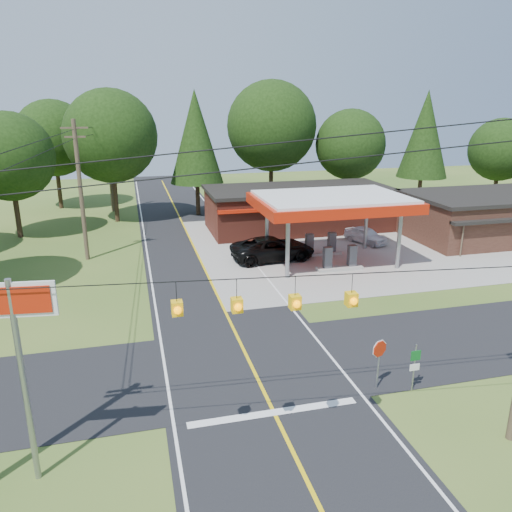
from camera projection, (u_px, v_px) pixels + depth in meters
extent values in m
plane|color=#3B5A20|center=(251.00, 366.00, 21.94)|extent=(120.00, 120.00, 0.00)
cube|color=black|center=(251.00, 365.00, 21.94)|extent=(8.00, 120.00, 0.02)
cube|color=black|center=(251.00, 365.00, 21.94)|extent=(70.00, 7.00, 0.02)
cube|color=yellow|center=(251.00, 365.00, 21.93)|extent=(0.15, 110.00, 0.00)
cylinder|color=gray|center=(288.00, 247.00, 32.21)|extent=(0.28, 0.28, 4.20)
cylinder|color=gray|center=(267.00, 229.00, 36.84)|extent=(0.28, 0.28, 4.20)
cylinder|color=gray|center=(399.00, 239.00, 34.09)|extent=(0.28, 0.28, 4.20)
cylinder|color=gray|center=(366.00, 223.00, 38.72)|extent=(0.28, 0.28, 4.20)
cube|color=#B81E09|center=(332.00, 203.00, 34.80)|extent=(10.60, 7.40, 0.70)
cube|color=white|center=(332.00, 197.00, 34.68)|extent=(10.00, 7.00, 0.25)
cube|color=#9E9B93|center=(339.00, 268.00, 34.38)|extent=(3.20, 0.90, 0.22)
cube|color=#3F3F44|center=(328.00, 258.00, 33.93)|extent=(0.55, 0.45, 1.50)
cube|color=#3F3F44|center=(352.00, 256.00, 34.35)|extent=(0.55, 0.45, 1.50)
cube|color=#9E9B93|center=(320.00, 253.00, 37.72)|extent=(3.20, 0.90, 0.22)
cube|color=#3F3F44|center=(309.00, 244.00, 37.26)|extent=(0.55, 0.45, 1.50)
cube|color=#3F3F44|center=(332.00, 242.00, 37.68)|extent=(0.55, 0.45, 1.50)
cube|color=maroon|center=(298.00, 210.00, 45.06)|extent=(16.00, 7.00, 3.50)
cube|color=black|center=(299.00, 189.00, 44.49)|extent=(16.40, 7.40, 0.30)
cube|color=#B81E09|center=(312.00, 207.00, 41.44)|extent=(16.00, 0.50, 0.25)
cylinder|color=#473828|center=(81.00, 192.00, 35.23)|extent=(0.30, 0.30, 10.00)
cube|color=#473828|center=(74.00, 128.00, 33.93)|extent=(1.80, 0.12, 0.12)
cube|color=#473828|center=(75.00, 137.00, 34.10)|extent=(1.40, 0.12, 0.12)
cylinder|color=#473828|center=(109.00, 166.00, 51.39)|extent=(0.30, 0.30, 9.50)
cube|color=yellow|center=(177.00, 308.00, 14.20)|extent=(0.32, 0.32, 0.42)
cube|color=yellow|center=(237.00, 305.00, 14.41)|extent=(0.32, 0.32, 0.42)
cube|color=yellow|center=(295.00, 302.00, 14.63)|extent=(0.32, 0.32, 0.42)
cube|color=yellow|center=(351.00, 299.00, 14.84)|extent=(0.32, 0.32, 0.42)
cylinder|color=#332316|center=(17.00, 214.00, 42.12)|extent=(0.44, 0.44, 3.96)
sphere|color=black|center=(9.00, 156.00, 40.68)|extent=(7.26, 7.26, 7.26)
cylinder|color=#332316|center=(116.00, 197.00, 47.60)|extent=(0.44, 0.44, 4.68)
sphere|color=black|center=(110.00, 136.00, 45.90)|extent=(8.58, 8.58, 8.58)
cylinder|color=#332316|center=(198.00, 194.00, 50.46)|extent=(0.44, 0.44, 4.32)
cone|color=black|center=(196.00, 137.00, 48.78)|extent=(5.28, 5.28, 9.00)
cylinder|color=#332316|center=(271.00, 186.00, 53.16)|extent=(0.44, 0.44, 5.04)
sphere|color=black|center=(271.00, 126.00, 51.33)|extent=(9.24, 9.24, 9.24)
cylinder|color=#332316|center=(348.00, 191.00, 53.35)|extent=(0.44, 0.44, 3.96)
sphere|color=black|center=(350.00, 144.00, 51.91)|extent=(7.26, 7.26, 7.26)
cylinder|color=#332316|center=(420.00, 187.00, 54.25)|extent=(0.44, 0.44, 4.32)
cone|color=black|center=(425.00, 134.00, 52.58)|extent=(5.28, 5.28, 9.00)
cylinder|color=#332316|center=(495.00, 191.00, 54.39)|extent=(0.44, 0.44, 3.60)
sphere|color=black|center=(501.00, 150.00, 53.08)|extent=(6.60, 6.60, 6.60)
cylinder|color=#332316|center=(59.00, 188.00, 53.64)|extent=(0.44, 0.44, 4.32)
sphere|color=black|center=(53.00, 138.00, 52.08)|extent=(7.92, 7.92, 7.92)
imported|color=black|center=(273.00, 249.00, 36.33)|extent=(6.57, 6.57, 1.70)
imported|color=white|center=(366.00, 235.00, 40.73)|extent=(5.00, 5.00, 1.31)
cylinder|color=gray|center=(24.00, 385.00, 14.46)|extent=(0.18, 0.18, 6.53)
cube|color=white|center=(11.00, 300.00, 13.67)|extent=(2.42, 0.36, 1.03)
cube|color=#B81E09|center=(10.00, 301.00, 13.63)|extent=(2.13, 0.31, 0.79)
cylinder|color=gray|center=(378.00, 365.00, 19.91)|extent=(0.07, 0.07, 2.09)
cylinder|color=gray|center=(414.00, 368.00, 19.76)|extent=(0.06, 0.06, 2.06)
cube|color=#0C591E|center=(416.00, 356.00, 19.56)|extent=(0.42, 0.04, 0.42)
cube|color=white|center=(415.00, 367.00, 19.71)|extent=(0.42, 0.04, 0.28)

